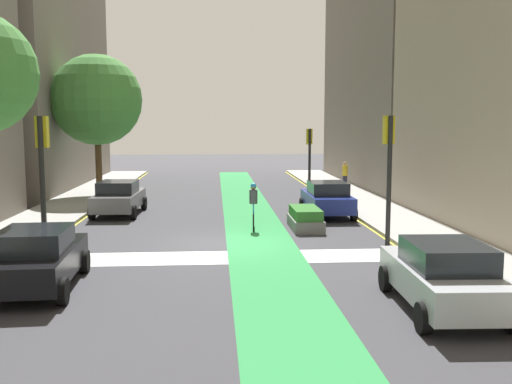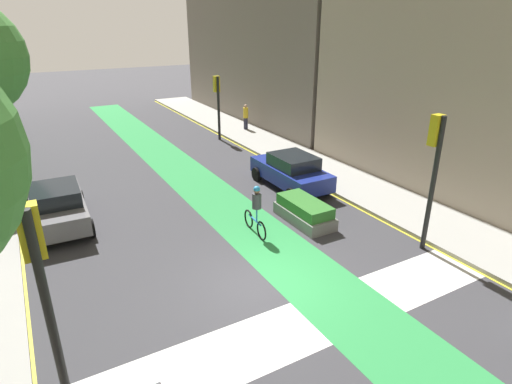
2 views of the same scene
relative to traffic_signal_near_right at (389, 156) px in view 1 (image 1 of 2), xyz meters
name	(u,v)px [view 1 (image 1 of 2)]	position (x,y,z in m)	size (l,w,h in m)	color
ground_plane	(221,244)	(-5.66, 0.70, -3.10)	(120.00, 120.00, 0.00)	#38383D
bike_lane_paint	(261,244)	(-4.26, 0.70, -3.10)	(2.40, 60.00, 0.01)	#2D8C47
crosswalk_band	(222,257)	(-5.66, -1.30, -3.10)	(12.00, 1.80, 0.01)	silver
curb_stripe_left	(44,247)	(-11.66, 0.70, -3.10)	(0.16, 60.00, 0.01)	yellow
sidewalk_right	(431,239)	(1.84, 0.70, -3.03)	(3.00, 60.00, 0.15)	#9E9E99
curb_stripe_right	(390,242)	(0.34, 0.70, -3.10)	(0.16, 60.00, 0.01)	yellow
traffic_signal_near_right	(389,156)	(0.00, 0.00, 0.00)	(0.35, 0.52, 4.43)	black
traffic_signal_near_left	(42,160)	(-11.05, -1.18, -0.02)	(0.35, 0.52, 4.40)	black
traffic_signal_far_right	(309,148)	(-0.10, 15.72, -0.37)	(0.35, 0.52, 3.88)	black
car_silver_right_near	(444,275)	(-0.77, -6.79, -2.30)	(2.16, 4.27, 1.57)	#B2B7BF
car_blue_right_far	(327,198)	(-0.78, 6.56, -2.30)	(2.03, 4.21, 1.57)	navy
car_grey_left_far	(119,197)	(-10.26, 7.61, -2.30)	(2.14, 4.26, 1.57)	slate
car_black_left_near	(37,258)	(-10.34, -4.43, -2.30)	(2.19, 4.28, 1.57)	black
cyclist_in_lane	(253,205)	(-4.34, 3.45, -2.13)	(0.32, 1.73, 1.86)	black
pedestrian_sidewalk_right_a	(345,174)	(2.35, 16.66, -2.11)	(0.34, 0.34, 1.66)	#262638
street_tree_far	(97,100)	(-12.48, 14.38, 2.40)	(5.11, 5.11, 7.92)	brown
median_planter	(305,219)	(-2.26, 3.45, -2.70)	(1.17, 2.54, 0.85)	slate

